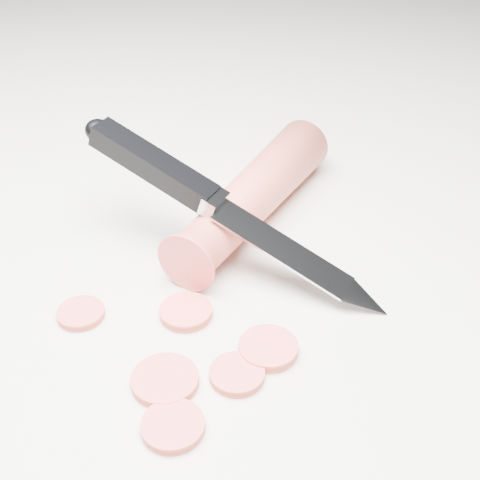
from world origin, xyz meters
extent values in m
plane|color=silver|center=(0.00, 0.00, 0.00)|extent=(2.40, 2.40, 0.00)
cylinder|color=#DC4E3E|center=(0.07, 0.07, 0.02)|extent=(0.16, 0.18, 0.04)
cylinder|color=#F24E49|center=(0.00, -0.04, 0.00)|extent=(0.04, 0.04, 0.01)
cylinder|color=#F24E49|center=(0.05, -0.08, 0.00)|extent=(0.04, 0.04, 0.01)
cylinder|color=#F24E49|center=(0.02, -0.10, 0.00)|extent=(0.03, 0.03, 0.01)
cylinder|color=#F24E49|center=(-0.02, -0.13, 0.00)|extent=(0.04, 0.04, 0.01)
cylinder|color=#F24E49|center=(-0.02, -0.09, 0.00)|extent=(0.04, 0.04, 0.01)
cylinder|color=#F24E49|center=(-0.07, -0.02, 0.00)|extent=(0.03, 0.03, 0.01)
camera|label=1|loc=(-0.03, -0.37, 0.30)|focal=50.00mm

